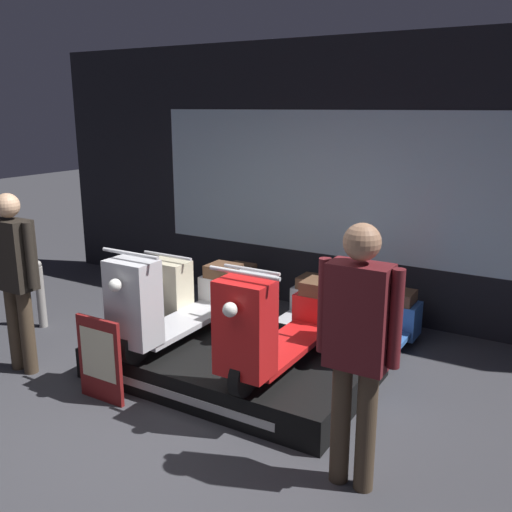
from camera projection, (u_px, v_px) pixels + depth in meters
ground_plane at (160, 422)px, 4.55m from camera, size 30.00×30.00×0.00m
shop_wall_back at (327, 180)px, 6.73m from camera, size 8.28×0.09×3.20m
display_platform at (233, 362)px, 5.28m from camera, size 2.47×1.53×0.29m
scooter_display_left at (178, 301)px, 5.35m from camera, size 0.60×1.80×0.99m
scooter_display_right at (282, 324)px, 4.80m from camera, size 0.60×1.80×0.99m
scooter_backrow_0 at (204, 295)px, 6.42m from camera, size 0.60×1.80×0.99m
scooter_backrow_1 at (282, 311)px, 5.92m from camera, size 0.60×1.80×0.99m
scooter_backrow_2 at (374, 330)px, 5.43m from camera, size 0.60×1.80×0.99m
person_left_browsing at (14, 270)px, 5.19m from camera, size 0.56×0.22×1.70m
person_right_browsing at (357, 339)px, 3.54m from camera, size 0.55×0.23×1.77m
price_sign_board at (100, 360)px, 4.79m from camera, size 0.47×0.04×0.74m
street_bollard at (41, 294)px, 6.41m from camera, size 0.10×0.10×0.78m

